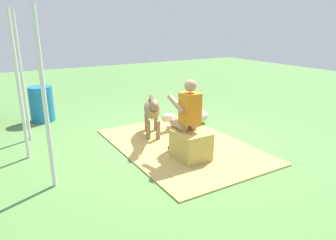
{
  "coord_description": "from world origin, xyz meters",
  "views": [
    {
      "loc": [
        -4.8,
        3.01,
        2.23
      ],
      "look_at": [
        -0.16,
        0.25,
        0.55
      ],
      "focal_mm": 33.03,
      "sensor_mm": 36.0,
      "label": 1
    }
  ],
  "objects_px": {
    "pony_lying": "(190,118)",
    "tent_pole_mid": "(19,88)",
    "pony_standing": "(152,110)",
    "water_barrel": "(42,104)",
    "tent_pole_right": "(22,79)",
    "hay_bale": "(191,145)",
    "person_seated": "(186,114)",
    "tent_pole_left": "(45,102)"
  },
  "relations": [
    {
      "from": "pony_standing",
      "to": "tent_pole_mid",
      "type": "distance_m",
      "value": 2.45
    },
    {
      "from": "pony_lying",
      "to": "tent_pole_mid",
      "type": "xyz_separation_m",
      "value": [
        0.01,
        3.4,
        1.05
      ]
    },
    {
      "from": "hay_bale",
      "to": "tent_pole_right",
      "type": "distance_m",
      "value": 3.45
    },
    {
      "from": "pony_standing",
      "to": "tent_pole_left",
      "type": "xyz_separation_m",
      "value": [
        -1.06,
        2.17,
        0.67
      ]
    },
    {
      "from": "pony_lying",
      "to": "water_barrel",
      "type": "relative_size",
      "value": 1.62
    },
    {
      "from": "pony_lying",
      "to": "water_barrel",
      "type": "distance_m",
      "value": 3.53
    },
    {
      "from": "tent_pole_right",
      "to": "person_seated",
      "type": "bearing_deg",
      "value": -135.11
    },
    {
      "from": "pony_standing",
      "to": "tent_pole_mid",
      "type": "bearing_deg",
      "value": 85.28
    },
    {
      "from": "hay_bale",
      "to": "person_seated",
      "type": "distance_m",
      "value": 0.54
    },
    {
      "from": "hay_bale",
      "to": "tent_pole_left",
      "type": "height_order",
      "value": "tent_pole_left"
    },
    {
      "from": "hay_bale",
      "to": "water_barrel",
      "type": "height_order",
      "value": "water_barrel"
    },
    {
      "from": "pony_lying",
      "to": "person_seated",
      "type": "bearing_deg",
      "value": 142.82
    },
    {
      "from": "tent_pole_right",
      "to": "pony_lying",
      "type": "bearing_deg",
      "value": -106.16
    },
    {
      "from": "person_seated",
      "to": "hay_bale",
      "type": "bearing_deg",
      "value": 177.99
    },
    {
      "from": "person_seated",
      "to": "tent_pole_mid",
      "type": "xyz_separation_m",
      "value": [
        1.33,
        2.4,
        0.47
      ]
    },
    {
      "from": "pony_lying",
      "to": "pony_standing",
      "type": "bearing_deg",
      "value": 99.98
    },
    {
      "from": "pony_lying",
      "to": "tent_pole_right",
      "type": "relative_size",
      "value": 0.55
    },
    {
      "from": "water_barrel",
      "to": "tent_pole_left",
      "type": "bearing_deg",
      "value": 172.79
    },
    {
      "from": "pony_standing",
      "to": "tent_pole_mid",
      "type": "height_order",
      "value": "tent_pole_mid"
    },
    {
      "from": "water_barrel",
      "to": "tent_pole_left",
      "type": "distance_m",
      "value": 3.52
    },
    {
      "from": "pony_standing",
      "to": "tent_pole_mid",
      "type": "relative_size",
      "value": 0.51
    },
    {
      "from": "hay_bale",
      "to": "pony_standing",
      "type": "height_order",
      "value": "pony_standing"
    },
    {
      "from": "pony_lying",
      "to": "tent_pole_right",
      "type": "height_order",
      "value": "tent_pole_right"
    },
    {
      "from": "tent_pole_right",
      "to": "tent_pole_mid",
      "type": "height_order",
      "value": "same"
    },
    {
      "from": "hay_bale",
      "to": "person_seated",
      "type": "height_order",
      "value": "person_seated"
    },
    {
      "from": "tent_pole_right",
      "to": "tent_pole_mid",
      "type": "distance_m",
      "value": 0.95
    },
    {
      "from": "person_seated",
      "to": "tent_pole_mid",
      "type": "bearing_deg",
      "value": 61.12
    },
    {
      "from": "tent_pole_left",
      "to": "tent_pole_right",
      "type": "bearing_deg",
      "value": 0.73
    },
    {
      "from": "person_seated",
      "to": "pony_lying",
      "type": "xyz_separation_m",
      "value": [
        1.32,
        -1.0,
        -0.57
      ]
    },
    {
      "from": "person_seated",
      "to": "pony_standing",
      "type": "bearing_deg",
      "value": 2.91
    },
    {
      "from": "water_barrel",
      "to": "pony_lying",
      "type": "bearing_deg",
      "value": -127.58
    },
    {
      "from": "person_seated",
      "to": "water_barrel",
      "type": "height_order",
      "value": "person_seated"
    },
    {
      "from": "pony_standing",
      "to": "tent_pole_left",
      "type": "bearing_deg",
      "value": 116.12
    },
    {
      "from": "pony_standing",
      "to": "water_barrel",
      "type": "distance_m",
      "value": 2.91
    },
    {
      "from": "person_seated",
      "to": "tent_pole_left",
      "type": "height_order",
      "value": "tent_pole_left"
    },
    {
      "from": "person_seated",
      "to": "pony_lying",
      "type": "height_order",
      "value": "person_seated"
    },
    {
      "from": "hay_bale",
      "to": "tent_pole_left",
      "type": "distance_m",
      "value": 2.44
    },
    {
      "from": "hay_bale",
      "to": "tent_pole_right",
      "type": "height_order",
      "value": "tent_pole_right"
    },
    {
      "from": "water_barrel",
      "to": "tent_pole_mid",
      "type": "bearing_deg",
      "value": 164.1
    },
    {
      "from": "person_seated",
      "to": "tent_pole_mid",
      "type": "distance_m",
      "value": 2.78
    },
    {
      "from": "tent_pole_mid",
      "to": "person_seated",
      "type": "bearing_deg",
      "value": -118.88
    },
    {
      "from": "pony_standing",
      "to": "tent_pole_mid",
      "type": "xyz_separation_m",
      "value": [
        0.19,
        2.35,
        0.67
      ]
    }
  ]
}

